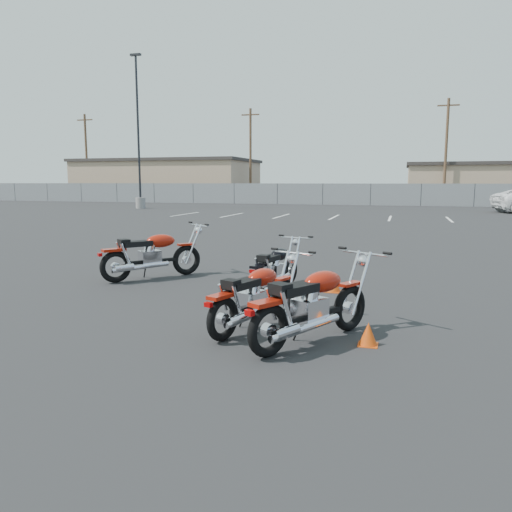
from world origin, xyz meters
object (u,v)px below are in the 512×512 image
(motorcycle_third_red, at_px, (255,296))
(motorcycle_front_red, at_px, (152,254))
(motorcycle_second_black, at_px, (276,267))
(motorcycle_rear_red, at_px, (313,304))

(motorcycle_third_red, bearing_deg, motorcycle_front_red, 137.55)
(motorcycle_second_black, xyz_separation_m, motorcycle_rear_red, (1.16, -2.79, 0.07))
(motorcycle_front_red, bearing_deg, motorcycle_rear_red, -39.24)
(motorcycle_third_red, xyz_separation_m, motorcycle_rear_red, (0.84, -0.40, 0.04))
(motorcycle_third_red, distance_m, motorcycle_rear_red, 0.93)
(motorcycle_second_black, height_order, motorcycle_rear_red, motorcycle_rear_red)
(motorcycle_third_red, relative_size, motorcycle_rear_red, 0.95)
(motorcycle_rear_red, bearing_deg, motorcycle_second_black, 112.68)
(motorcycle_front_red, relative_size, motorcycle_rear_red, 0.97)
(motorcycle_front_red, distance_m, motorcycle_second_black, 2.70)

